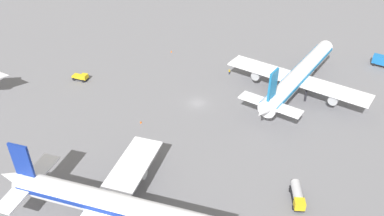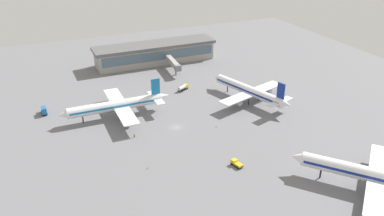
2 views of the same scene
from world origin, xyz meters
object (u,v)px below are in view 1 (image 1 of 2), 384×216
(catering_truck, at_px, (382,61))
(safety_cone_mid_apron, at_px, (141,122))
(airplane_at_gate, at_px, (299,75))
(airplane_distant, at_px, (115,205))
(ground_crew_worker, at_px, (229,72))
(fuel_truck, at_px, (297,195))
(pushback_tractor, at_px, (81,77))
(safety_cone_near_gate, at_px, (171,51))

(catering_truck, distance_m, safety_cone_mid_apron, 73.98)
(airplane_at_gate, relative_size, airplane_distant, 1.05)
(ground_crew_worker, bearing_deg, fuel_truck, -41.66)
(airplane_at_gate, xyz_separation_m, catering_truck, (28.23, -14.99, -3.51))
(airplane_at_gate, distance_m, ground_crew_worker, 20.17)
(airplane_at_gate, distance_m, airplane_distant, 59.70)
(airplane_at_gate, bearing_deg, catering_truck, -27.67)
(ground_crew_worker, relative_size, safety_cone_mid_apron, 2.78)
(pushback_tractor, relative_size, safety_cone_near_gate, 7.89)
(catering_truck, xyz_separation_m, safety_cone_mid_apron, (-62.16, 40.09, -1.40))
(fuel_truck, xyz_separation_m, pushback_tractor, (8.00, 66.87, -0.42))
(catering_truck, bearing_deg, airplane_at_gate, -118.84)
(airplane_at_gate, height_order, safety_cone_mid_apron, airplane_at_gate)
(airplane_at_gate, xyz_separation_m, airplane_distant, (-59.05, 8.78, -0.13))
(airplane_at_gate, relative_size, ground_crew_worker, 28.12)
(airplane_at_gate, height_order, safety_cone_near_gate, airplane_at_gate)
(airplane_at_gate, height_order, catering_truck, airplane_at_gate)
(ground_crew_worker, bearing_deg, safety_cone_near_gate, 178.67)
(airplane_distant, relative_size, ground_crew_worker, 26.82)
(ground_crew_worker, distance_m, safety_cone_near_gate, 22.27)
(catering_truck, bearing_deg, safety_cone_near_gate, -154.63)
(airplane_distant, bearing_deg, airplane_at_gate, 64.33)
(airplane_distant, distance_m, ground_crew_worker, 58.63)
(pushback_tractor, distance_m, safety_cone_near_gate, 30.01)
(ground_crew_worker, height_order, safety_cone_mid_apron, ground_crew_worker)
(ground_crew_worker, bearing_deg, airplane_distant, -75.97)
(catering_truck, bearing_deg, fuel_truck, -91.09)
(airplane_at_gate, bearing_deg, airplane_distant, 171.84)
(catering_truck, bearing_deg, ground_crew_worker, -140.14)
(ground_crew_worker, height_order, safety_cone_near_gate, ground_crew_worker)
(fuel_truck, relative_size, pushback_tractor, 1.35)
(safety_cone_mid_apron, bearing_deg, ground_crew_worker, -9.60)
(ground_crew_worker, xyz_separation_m, safety_cone_near_gate, (1.81, 22.19, -0.55))
(pushback_tractor, height_order, catering_truck, catering_truck)
(safety_cone_near_gate, bearing_deg, airplane_distant, -150.86)
(airplane_at_gate, xyz_separation_m, safety_cone_mid_apron, (-33.93, 25.10, -4.91))
(airplane_distant, height_order, fuel_truck, airplane_distant)
(airplane_distant, height_order, catering_truck, airplane_distant)
(safety_cone_near_gate, xyz_separation_m, safety_cone_mid_apron, (-34.15, -16.72, 0.00))
(airplane_distant, height_order, safety_cone_mid_apron, airplane_distant)
(ground_crew_worker, bearing_deg, pushback_tractor, -137.62)
(ground_crew_worker, xyz_separation_m, safety_cone_mid_apron, (-32.34, 5.47, -0.55))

